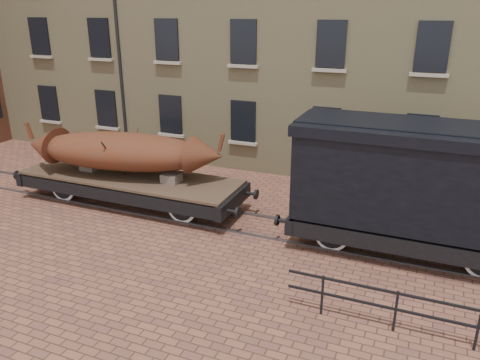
% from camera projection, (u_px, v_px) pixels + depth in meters
% --- Properties ---
extents(ground, '(90.00, 90.00, 0.00)m').
position_uv_depth(ground, '(257.00, 226.00, 15.16)').
color(ground, brown).
extents(warehouse_cream, '(40.00, 10.19, 14.00)m').
position_uv_depth(warehouse_cream, '(404.00, 0.00, 20.35)').
color(warehouse_cream, tan).
rests_on(warehouse_cream, ground).
extents(rail_track, '(30.00, 1.52, 0.06)m').
position_uv_depth(rail_track, '(257.00, 225.00, 15.15)').
color(rail_track, '#59595E').
rests_on(rail_track, ground).
extents(flatcar_wagon, '(9.06, 2.46, 1.37)m').
position_uv_depth(flatcar_wagon, '(130.00, 181.00, 16.60)').
color(flatcar_wagon, '#4B3927').
rests_on(flatcar_wagon, ground).
extents(iron_boat, '(7.37, 3.11, 1.74)m').
position_uv_depth(iron_boat, '(122.00, 151.00, 16.30)').
color(iron_boat, '#60220E').
rests_on(iron_boat, flatcar_wagon).
extents(goods_van, '(7.28, 2.65, 3.76)m').
position_uv_depth(goods_van, '(414.00, 175.00, 12.72)').
color(goods_van, black).
rests_on(goods_van, ground).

